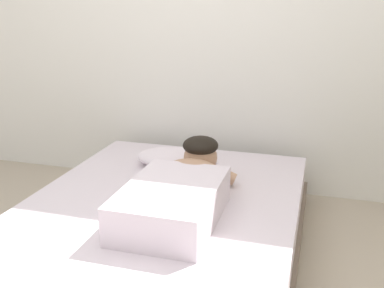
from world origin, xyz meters
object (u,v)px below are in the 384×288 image
Objects in this scene: coffee_cup at (195,170)px; person_lying at (181,189)px; bed at (157,236)px; cell_phone at (189,248)px; pillow at (177,158)px.

person_lying is at bearing -82.95° from coffee_cup.
bed is 0.30m from person_lying.
bed is at bearing -169.27° from person_lying.
cell_phone is (0.20, -0.80, -0.03)m from coffee_cup.
bed is 0.63m from pillow.
bed is at bearing -82.47° from pillow.
bed is 0.52m from coffee_cup.
person_lying is 7.36× the size of coffee_cup.
person_lying reaches higher than cell_phone.
pillow is at bearing 110.86° from cell_phone.
pillow reaches higher than bed.
pillow is 4.16× the size of coffee_cup.
person_lying is at bearing 112.30° from cell_phone.
cell_phone is at bearing -67.70° from person_lying.
bed is at bearing 129.23° from cell_phone.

